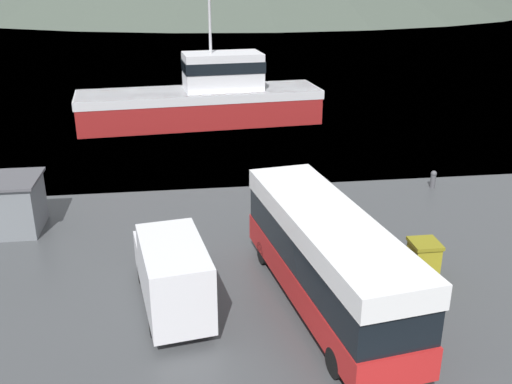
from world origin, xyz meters
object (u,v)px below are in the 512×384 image
at_px(delivery_van, 172,272).
at_px(dock_kiosk, 14,204).
at_px(storage_bin, 423,258).
at_px(tour_bus, 326,256).
at_px(fishing_boat, 204,98).

distance_m(delivery_van, dock_kiosk, 10.06).
bearing_deg(storage_bin, dock_kiosk, 158.92).
distance_m(storage_bin, dock_kiosk, 17.50).
bearing_deg(tour_bus, dock_kiosk, 138.29).
bearing_deg(fishing_boat, tour_bus, -179.36).
bearing_deg(fishing_boat, storage_bin, -169.34).
bearing_deg(delivery_van, fishing_boat, 75.60).
bearing_deg(tour_bus, delivery_van, 165.04).
bearing_deg(dock_kiosk, fishing_boat, 62.36).
relative_size(delivery_van, dock_kiosk, 2.08).
bearing_deg(tour_bus, storage_bin, 11.22).
height_order(fishing_boat, dock_kiosk, fishing_boat).
bearing_deg(fishing_boat, delivery_van, 169.00).
xyz_separation_m(delivery_van, fishing_boat, (2.34, 25.01, 0.57)).
bearing_deg(storage_bin, fishing_boat, 106.31).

